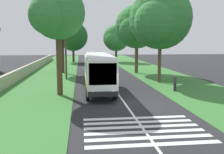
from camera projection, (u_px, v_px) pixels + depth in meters
ground at (125, 103)px, 21.23m from camera, size 160.00×160.00×0.00m
grass_verge_left at (46, 79)px, 35.02m from camera, size 120.00×8.00×0.04m
grass_verge_right at (164, 77)px, 36.96m from camera, size 120.00×8.00×0.04m
centre_line at (107, 78)px, 35.99m from camera, size 110.00×0.16×0.01m
coach_bus at (98, 70)px, 25.94m from camera, size 11.16×2.62×3.73m
zebra_crossing at (143, 129)px, 14.96m from camera, size 4.95×6.80×0.01m
trailing_car_0 at (91, 68)px, 43.50m from camera, size 4.30×1.78×1.43m
trailing_car_1 at (106, 64)px, 51.61m from camera, size 4.30×1.78×1.43m
trailing_minibus_0 at (89, 56)px, 62.90m from camera, size 6.00×2.14×2.53m
roadside_tree_left_0 at (73, 37)px, 62.64m from camera, size 7.87×7.01×9.69m
roadside_tree_left_1 at (61, 23)px, 40.85m from camera, size 6.39×5.69×10.77m
roadside_tree_left_2 at (57, 15)px, 23.61m from camera, size 6.15×4.89×9.98m
roadside_tree_right_0 at (159, 20)px, 31.07m from camera, size 8.82×7.44×11.44m
roadside_tree_right_1 at (116, 39)px, 64.05m from camera, size 7.71×6.40×9.03m
roadside_tree_right_2 at (136, 28)px, 40.83m from camera, size 7.92×6.81×10.67m
utility_pole at (66, 46)px, 33.96m from camera, size 0.24×1.40×8.41m
roadside_wall at (27, 70)px, 39.45m from camera, size 70.00×0.40×1.41m
pedestrian at (175, 83)px, 26.21m from camera, size 0.34×0.34×1.69m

